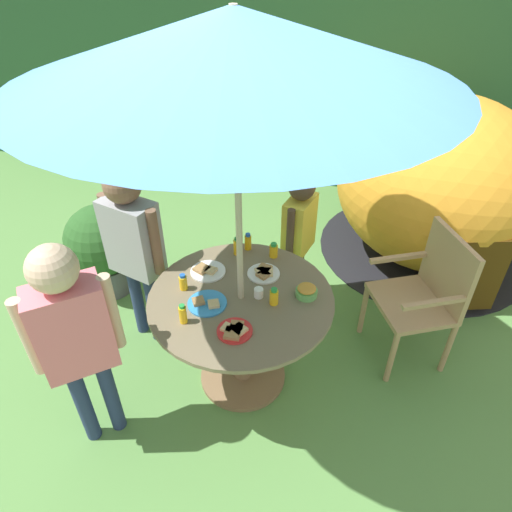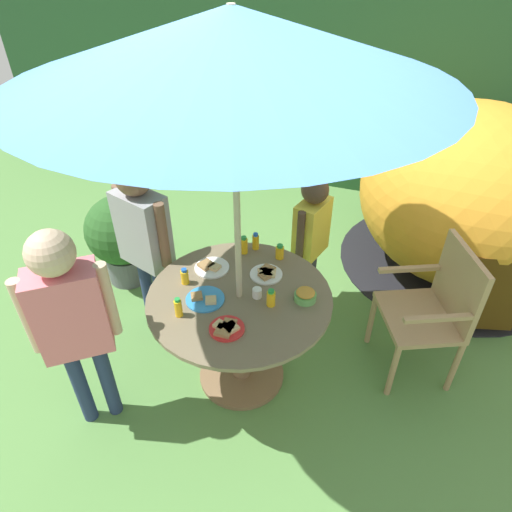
% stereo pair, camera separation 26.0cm
% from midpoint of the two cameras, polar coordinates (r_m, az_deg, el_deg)
% --- Properties ---
extents(ground_plane, '(10.00, 10.00, 0.02)m').
position_cam_midpoint_polar(ground_plane, '(3.24, 0.55, -15.05)').
color(ground_plane, '#548442').
extents(hedge_backdrop, '(9.00, 0.70, 2.17)m').
position_cam_midpoint_polar(hedge_backdrop, '(5.46, 13.23, 20.30)').
color(hedge_backdrop, '#234C28').
rests_on(hedge_backdrop, ground_plane).
extents(garden_table, '(1.12, 1.12, 0.74)m').
position_cam_midpoint_polar(garden_table, '(2.85, 0.61, -8.49)').
color(garden_table, brown).
rests_on(garden_table, ground_plane).
extents(patio_umbrella, '(1.99, 1.99, 2.28)m').
position_cam_midpoint_polar(patio_umbrella, '(2.06, 0.93, 25.13)').
color(patio_umbrella, '#B7AD8C').
rests_on(patio_umbrella, ground_plane).
extents(wooden_chair, '(0.62, 0.65, 0.97)m').
position_cam_midpoint_polar(wooden_chair, '(3.17, 23.94, -5.88)').
color(wooden_chair, tan).
rests_on(wooden_chair, ground_plane).
extents(dome_tent, '(2.35, 2.35, 1.45)m').
position_cam_midpoint_polar(dome_tent, '(4.21, 26.66, 7.01)').
color(dome_tent, orange).
rests_on(dome_tent, ground_plane).
extents(potted_plant, '(0.58, 0.58, 0.79)m').
position_cam_midpoint_polar(potted_plant, '(3.86, -14.85, 2.50)').
color(potted_plant, '#595960').
rests_on(potted_plant, ground_plane).
extents(child_in_yellow_shirt, '(0.23, 0.38, 1.15)m').
position_cam_midpoint_polar(child_in_yellow_shirt, '(3.34, 9.30, 3.40)').
color(child_in_yellow_shirt, '#3F3F47').
rests_on(child_in_yellow_shirt, ground_plane).
extents(child_in_grey_shirt, '(0.45, 0.29, 1.39)m').
position_cam_midpoint_polar(child_in_grey_shirt, '(3.07, -11.85, 3.25)').
color(child_in_grey_shirt, navy).
rests_on(child_in_grey_shirt, ground_plane).
extents(child_in_pink_shirt, '(0.41, 0.38, 1.39)m').
position_cam_midpoint_polar(child_in_pink_shirt, '(2.52, -19.83, -6.84)').
color(child_in_pink_shirt, navy).
rests_on(child_in_pink_shirt, ground_plane).
extents(snack_bowl, '(0.13, 0.13, 0.07)m').
position_cam_midpoint_polar(snack_bowl, '(2.68, 9.06, -5.05)').
color(snack_bowl, '#66B259').
rests_on(snack_bowl, garden_table).
extents(plate_near_right, '(0.23, 0.23, 0.03)m').
position_cam_midpoint_polar(plate_near_right, '(2.67, -3.75, -5.56)').
color(plate_near_right, '#338CD8').
rests_on(plate_near_right, garden_table).
extents(plate_far_right, '(0.20, 0.20, 0.03)m').
position_cam_midpoint_polar(plate_far_right, '(2.48, -0.75, -9.25)').
color(plate_far_right, red).
rests_on(plate_far_right, garden_table).
extents(plate_front_edge, '(0.21, 0.21, 0.03)m').
position_cam_midpoint_polar(plate_front_edge, '(2.84, 3.95, -2.31)').
color(plate_front_edge, white).
rests_on(plate_front_edge, garden_table).
extents(plate_back_edge, '(0.22, 0.22, 0.03)m').
position_cam_midpoint_polar(plate_back_edge, '(2.90, -3.17, -1.51)').
color(plate_back_edge, white).
rests_on(plate_back_edge, garden_table).
extents(juice_bottle_near_left, '(0.05, 0.05, 0.13)m').
position_cam_midpoint_polar(juice_bottle_near_left, '(3.00, 0.93, 1.28)').
color(juice_bottle_near_left, yellow).
rests_on(juice_bottle_near_left, garden_table).
extents(juice_bottle_far_left, '(0.05, 0.05, 0.11)m').
position_cam_midpoint_polar(juice_bottle_far_left, '(2.77, -6.39, -2.71)').
color(juice_bottle_far_left, yellow).
rests_on(juice_bottle_far_left, garden_table).
extents(juice_bottle_center_front, '(0.04, 0.04, 0.13)m').
position_cam_midpoint_polar(juice_bottle_center_front, '(2.55, -6.97, -6.64)').
color(juice_bottle_center_front, yellow).
rests_on(juice_bottle_center_front, garden_table).
extents(juice_bottle_center_back, '(0.05, 0.05, 0.12)m').
position_cam_midpoint_polar(juice_bottle_center_back, '(3.05, 2.39, 1.76)').
color(juice_bottle_center_back, yellow).
rests_on(juice_bottle_center_back, garden_table).
extents(juice_bottle_mid_left, '(0.06, 0.06, 0.10)m').
position_cam_midpoint_polar(juice_bottle_mid_left, '(2.98, 5.52, 0.43)').
color(juice_bottle_mid_left, yellow).
rests_on(juice_bottle_mid_left, garden_table).
extents(juice_bottle_mid_right, '(0.05, 0.05, 0.11)m').
position_cam_midpoint_polar(juice_bottle_mid_right, '(2.61, 4.77, -5.46)').
color(juice_bottle_mid_right, yellow).
rests_on(juice_bottle_mid_right, garden_table).
extents(cup_near, '(0.06, 0.06, 0.06)m').
position_cam_midpoint_polar(cup_near, '(2.67, 2.92, -4.82)').
color(cup_near, white).
rests_on(cup_near, garden_table).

